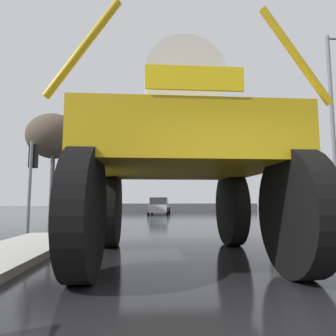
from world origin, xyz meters
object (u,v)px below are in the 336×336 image
object	(u,v)px
streetlight_far_left	(55,161)
traffic_signal_near_right	(266,168)
bare_tree_left	(54,137)
streetlight_near_right	(335,118)
streetlight_far_right	(273,158)
sedan_ahead	(159,206)
traffic_signal_near_left	(32,166)
bare_tree_right	(286,147)
oversize_sprayer	(179,156)

from	to	relation	value
streetlight_far_left	traffic_signal_near_right	bearing A→B (deg)	-44.29
bare_tree_left	traffic_signal_near_right	bearing A→B (deg)	-44.93
streetlight_near_right	bare_tree_left	world-z (taller)	streetlight_near_right
streetlight_near_right	streetlight_far_right	distance (m)	7.55
traffic_signal_near_right	bare_tree_left	world-z (taller)	bare_tree_left
sedan_ahead	streetlight_far_right	size ratio (longest dim) A/B	0.55
traffic_signal_near_left	streetlight_far_left	size ratio (longest dim) A/B	0.46
bare_tree_left	sedan_ahead	bearing A→B (deg)	36.03
streetlight_near_right	streetlight_far_left	size ratio (longest dim) A/B	1.33
sedan_ahead	streetlight_far_right	world-z (taller)	streetlight_far_right
streetlight_far_left	bare_tree_right	xyz separation A→B (m)	(17.96, 1.33, 1.51)
streetlight_far_left	bare_tree_left	bearing A→B (deg)	118.30
sedan_ahead	bare_tree_left	world-z (taller)	bare_tree_left
oversize_sprayer	sedan_ahead	distance (m)	22.20
oversize_sprayer	bare_tree_left	bearing A→B (deg)	25.07
bare_tree_left	traffic_signal_near_left	bearing A→B (deg)	-76.04
oversize_sprayer	traffic_signal_near_left	bearing A→B (deg)	44.78
bare_tree_left	streetlight_far_left	bearing A→B (deg)	-61.70
streetlight_far_right	bare_tree_left	bearing A→B (deg)	175.43
streetlight_far_right	bare_tree_right	world-z (taller)	streetlight_far_right
traffic_signal_near_right	bare_tree_left	distance (m)	16.57
sedan_ahead	bare_tree_right	bearing A→B (deg)	-108.97
traffic_signal_near_left	sedan_ahead	bearing A→B (deg)	73.05
streetlight_near_right	bare_tree_left	xyz separation A→B (m)	(-16.11, 8.78, 0.74)
sedan_ahead	streetlight_far_right	xyz separation A→B (m)	(8.04, -7.20, 3.58)
oversize_sprayer	sedan_ahead	xyz separation A→B (m)	(0.50, 22.15, -1.39)
streetlight_near_right	bare_tree_right	size ratio (longest dim) A/B	1.37
traffic_signal_near_left	traffic_signal_near_right	world-z (taller)	traffic_signal_near_right
oversize_sprayer	streetlight_near_right	size ratio (longest dim) A/B	0.57
oversize_sprayer	streetlight_far_right	world-z (taller)	streetlight_far_right
streetlight_far_right	bare_tree_right	bearing A→B (deg)	45.03
traffic_signal_near_right	streetlight_far_left	size ratio (longest dim) A/B	0.47
traffic_signal_near_left	bare_tree_right	bearing A→B (deg)	38.45
traffic_signal_near_left	streetlight_far_left	xyz separation A→B (m)	(-2.55, 10.90, 1.63)
bare_tree_right	bare_tree_left	bearing A→B (deg)	-177.51
oversize_sprayer	traffic_signal_near_right	distance (m)	6.16
oversize_sprayer	bare_tree_right	xyz separation A→B (m)	(10.62, 17.04, 3.44)
sedan_ahead	bare_tree_right	distance (m)	12.32
sedan_ahead	streetlight_far_right	distance (m)	11.37
sedan_ahead	streetlight_near_right	xyz separation A→B (m)	(7.98, -14.69, 4.50)
traffic_signal_near_left	streetlight_far_right	distance (m)	16.85
sedan_ahead	bare_tree_left	xyz separation A→B (m)	(-8.13, -5.91, 5.24)
traffic_signal_near_right	streetlight_near_right	bearing A→B (deg)	29.75
sedan_ahead	traffic_signal_near_right	distance (m)	17.75
streetlight_far_right	streetlight_near_right	bearing A→B (deg)	-90.44
traffic_signal_near_right	bare_tree_left	size ratio (longest dim) A/B	0.44
streetlight_near_right	bare_tree_right	bearing A→B (deg)	77.40
sedan_ahead	bare_tree_right	world-z (taller)	bare_tree_right
sedan_ahead	oversize_sprayer	bearing A→B (deg)	-173.44
traffic_signal_near_left	streetlight_far_right	world-z (taller)	streetlight_far_right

